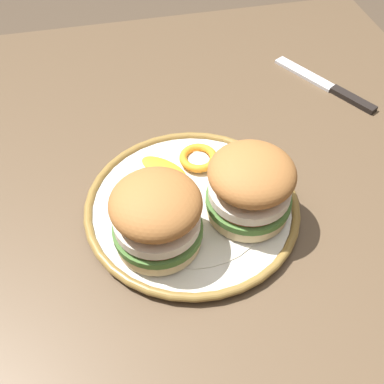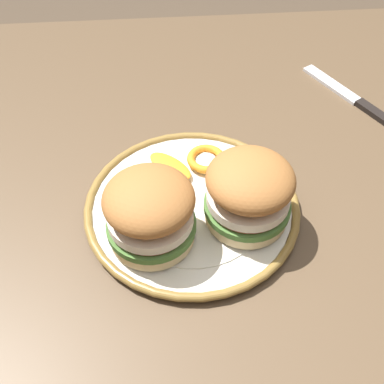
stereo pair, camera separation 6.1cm
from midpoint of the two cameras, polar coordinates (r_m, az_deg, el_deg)
name	(u,v)px [view 1 (the left image)]	position (r m, az deg, el deg)	size (l,w,h in m)	color
dining_table	(217,263)	(0.75, 0.71, -8.71)	(1.17, 0.95, 0.75)	brown
dinner_plate	(192,206)	(0.67, -2.59, -1.87)	(0.31, 0.31, 0.02)	silver
sandwich_half_left	(250,186)	(0.62, 4.30, 0.59)	(0.13, 0.13, 0.10)	beige
sandwich_half_right	(157,216)	(0.59, -7.27, -3.02)	(0.12, 0.12, 0.10)	beige
orange_peel_curled	(198,158)	(0.72, -1.64, 4.01)	(0.06, 0.06, 0.01)	orange
orange_peel_strip_long	(164,168)	(0.71, -5.90, 2.74)	(0.08, 0.08, 0.01)	orange
orange_peel_strip_short	(141,189)	(0.68, -8.69, 0.26)	(0.06, 0.07, 0.01)	orange
table_knife	(330,88)	(0.92, 14.55, 12.00)	(0.20, 0.13, 0.01)	silver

